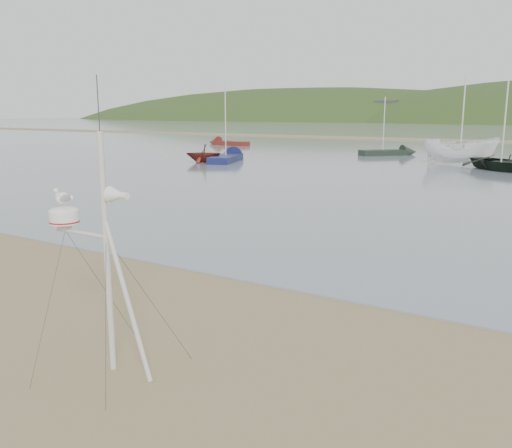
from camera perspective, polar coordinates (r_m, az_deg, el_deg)
The scene contains 8 objects.
ground at distance 10.07m, azimuth -16.82°, elevation -11.25°, with size 560.00×560.00×0.00m, color olive.
mast_rig at distance 8.44m, azimuth -15.61°, elevation -8.05°, with size 1.93×2.06×4.35m.
boat_dark at distance 39.46m, azimuth 24.64°, elevation 8.84°, with size 3.62×1.05×5.07m, color black.
boat_red at distance 41.97m, azimuth -5.58°, elevation 8.28°, with size 2.27×1.39×2.63m, color #591B14.
boat_white at distance 42.44m, azimuth 20.86°, elevation 9.36°, with size 1.96×2.01×5.22m, color white.
dinghy_red_far at distance 64.34m, azimuth -3.57°, elevation 8.54°, with size 6.14×2.41×1.46m.
sailboat_dark_mid at distance 50.49m, azimuth 14.48°, elevation 7.34°, with size 4.68×4.95×5.51m.
sailboat_blue_near at distance 43.89m, azimuth -2.61°, elevation 7.09°, with size 3.78×6.72×6.55m.
Camera 1 is at (7.14, -5.96, 3.84)m, focal length 38.00 mm.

